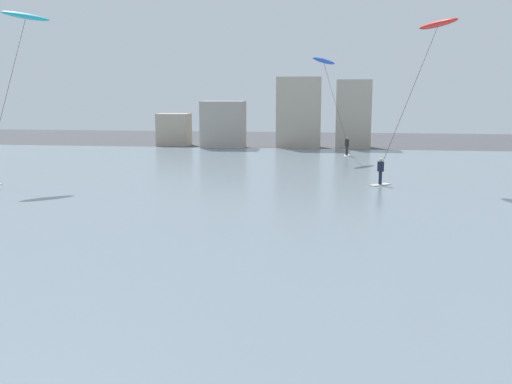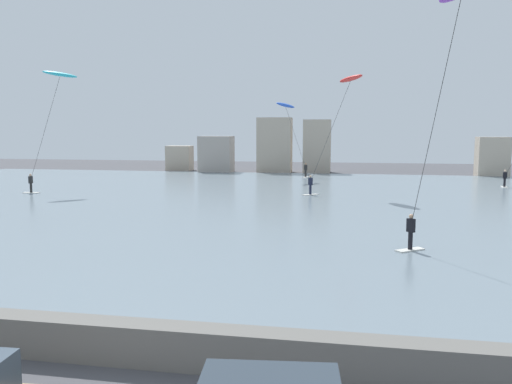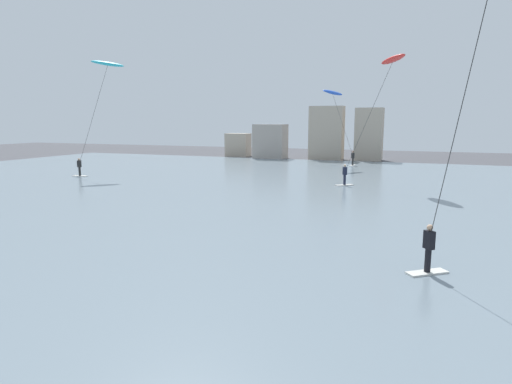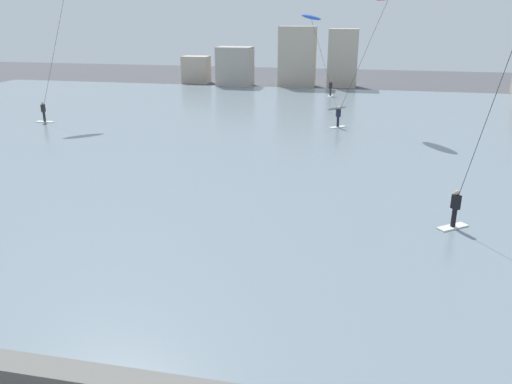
# 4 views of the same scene
# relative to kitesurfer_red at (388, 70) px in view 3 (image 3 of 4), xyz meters

# --- Properties ---
(water_bay) EXTENTS (84.00, 52.00, 0.10)m
(water_bay) POSITION_rel_kitesurfer_red_xyz_m (-4.80, -5.49, -8.76)
(water_bay) COLOR slate
(water_bay) RESTS_ON ground
(far_shore_buildings) EXTENTS (42.66, 4.72, 7.04)m
(far_shore_buildings) POSITION_rel_kitesurfer_red_xyz_m (-6.94, 22.27, -5.95)
(far_shore_buildings) COLOR #B7A893
(far_shore_buildings) RESTS_ON ground
(kitesurfer_red) EXTENTS (5.04, 3.44, 9.85)m
(kitesurfer_red) POSITION_rel_kitesurfer_red_xyz_m (0.00, 0.00, 0.00)
(kitesurfer_red) COLOR silver
(kitesurfer_red) RESTS_ON water_bay
(kitesurfer_cyan) EXTENTS (3.70, 4.24, 10.59)m
(kitesurfer_cyan) POSITION_rel_kitesurfer_red_xyz_m (-24.96, -1.52, 0.41)
(kitesurfer_cyan) COLOR silver
(kitesurfer_cyan) RESTS_ON water_bay
(kitesurfer_blue) EXTENTS (3.57, 4.04, 8.47)m
(kitesurfer_blue) POSITION_rel_kitesurfer_red_xyz_m (-6.33, 12.93, -1.68)
(kitesurfer_blue) COLOR silver
(kitesurfer_blue) RESTS_ON water_bay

